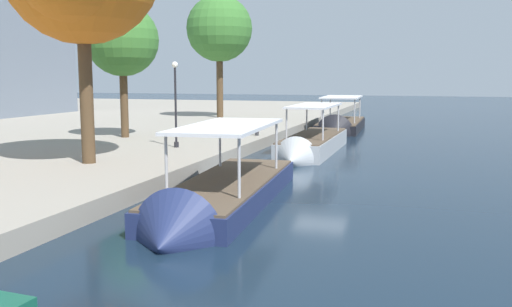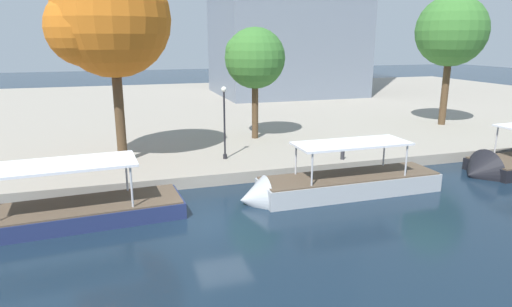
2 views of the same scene
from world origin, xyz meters
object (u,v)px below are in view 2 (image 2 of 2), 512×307
tour_boat_2 (335,188)px  tree_3 (450,31)px  tree_2 (253,58)px  tree_0 (108,18)px  mooring_bollard_0 (343,153)px  tour_boat_1 (38,220)px  lamp_post (224,120)px

tour_boat_2 → tree_3: tree_3 is taller
tree_2 → tree_0: bearing=-157.8°
tour_boat_2 → tree_0: 16.48m
tree_2 → mooring_bollard_0: bearing=-64.8°
tour_boat_1 → tree_2: 19.52m
lamp_post → tree_0: size_ratio=0.38×
tree_2 → tree_3: 18.49m
mooring_bollard_0 → tree_2: size_ratio=0.09×
lamp_post → tree_0: (-6.68, 1.17, 6.20)m
tour_boat_2 → lamp_post: 8.62m
tree_0 → tree_3: size_ratio=1.08×
tree_0 → tour_boat_1: bearing=-115.6°
tree_2 → tour_boat_1: bearing=-139.6°
tour_boat_1 → mooring_bollard_0: (17.66, 4.06, 0.81)m
tour_boat_1 → tree_2: size_ratio=1.42×
mooring_bollard_0 → tree_2: 10.43m
mooring_bollard_0 → lamp_post: bearing=161.4°
tour_boat_2 → lamp_post: bearing=-55.9°
lamp_post → tree_0: 9.19m
tour_boat_1 → tree_2: bearing=-143.5°
tour_boat_2 → tree_2: bearing=-85.8°
tour_boat_1 → tree_0: tree_0 is taller
lamp_post → tree_2: 7.44m
lamp_post → tree_2: size_ratio=0.55×
mooring_bollard_0 → lamp_post: lamp_post is taller
tree_2 → tour_boat_2: bearing=-85.4°
tour_boat_2 → tree_3: (17.40, 12.71, 8.64)m
tour_boat_1 → tree_0: bearing=-119.4°
tour_boat_1 → tree_3: 35.77m
tour_boat_2 → lamp_post: (-4.59, 6.70, 2.90)m
mooring_bollard_0 → tree_3: size_ratio=0.07×
tree_3 → lamp_post: bearing=-164.7°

